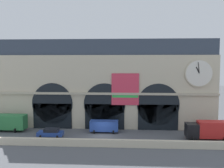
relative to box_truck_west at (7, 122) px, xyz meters
name	(u,v)px	position (x,y,z in m)	size (l,w,h in m)	color
ground_plane	(102,137)	(18.45, -2.61, -1.70)	(200.00, 200.00, 0.00)	#54565B
quay_parapet_wall	(99,143)	(18.45, -7.78, -1.12)	(90.00, 0.70, 1.16)	beige
station_building	(106,85)	(18.50, 4.41, 6.77)	(43.21, 4.47, 17.50)	beige
box_truck_west	(7,122)	(0.00, 0.00, 0.00)	(7.50, 2.91, 3.12)	black
car_midwest	(51,133)	(9.58, -3.47, -0.90)	(4.40, 2.22, 1.55)	#28479E
van_center	(104,126)	(18.57, 0.13, -0.45)	(5.20, 2.48, 2.20)	#28479E
box_truck_east	(209,130)	(36.60, -3.14, 0.00)	(7.50, 2.91, 3.12)	black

